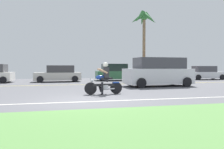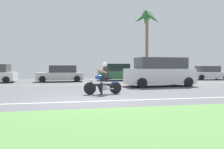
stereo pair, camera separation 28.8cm
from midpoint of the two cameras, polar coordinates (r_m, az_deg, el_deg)
name	(u,v)px [view 1 (the left image)]	position (r m, az deg, el deg)	size (l,w,h in m)	color
ground	(80,93)	(12.07, -8.85, -4.52)	(56.00, 30.00, 0.04)	#545459
grass_median	(109,125)	(5.12, -2.35, -12.68)	(56.00, 3.80, 0.06)	#548442
lane_line_near	(88,102)	(8.74, -7.08, -6.79)	(50.40, 0.12, 0.01)	silver
lane_line_far	(73,85)	(17.12, -10.21, -2.57)	(50.40, 0.12, 0.01)	yellow
motorcyclist	(104,81)	(11.02, -2.80, -1.56)	(1.87, 0.61, 1.56)	black
suv_nearby	(159,72)	(15.93, 11.12, 0.51)	(4.88, 2.27, 1.97)	silver
parked_car_1	(58,74)	(21.11, -13.70, 0.11)	(4.15, 1.95, 1.48)	beige
parked_car_2	(116,73)	(22.68, 0.64, 0.46)	(4.14, 2.06, 1.65)	#2D663D
parked_car_3	(163,73)	(24.43, 12.47, 0.32)	(3.67, 1.92, 1.46)	#AD1E1E
parked_car_4	(205,73)	(26.13, 22.16, 0.31)	(3.85, 2.03, 1.44)	silver
palm_tree_0	(144,23)	(27.67, 7.69, 12.69)	(3.21, 3.36, 7.95)	#846B4C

